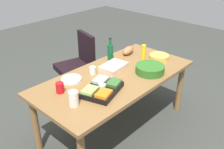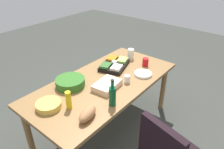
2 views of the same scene
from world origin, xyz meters
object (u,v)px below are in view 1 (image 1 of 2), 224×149
Objects in this scene: paper_cup at (93,70)px; bread_loaf at (128,50)px; veggie_tray at (102,89)px; red_solo_cup at (60,88)px; mayo_jar at (73,99)px; sheet_cake at (114,67)px; salad_bowl at (150,69)px; wine_bottle at (110,51)px; office_chair at (78,71)px; paper_plate_stack at (71,79)px; conference_table at (116,82)px; mustard_bottle at (144,52)px; chip_bowl at (159,57)px.

bread_loaf is at bearing 6.33° from paper_cup.
veggie_tray is 0.42m from red_solo_cup.
sheet_cake is at bearing 16.00° from mayo_jar.
wine_bottle is (-0.04, 0.59, 0.07)m from salad_bowl.
office_chair is 3.17× the size of wine_bottle.
red_solo_cup is at bearing -154.52° from paper_plate_stack.
sheet_cake is at bearing -129.56° from wine_bottle.
red_solo_cup is at bearing 78.93° from mayo_jar.
salad_bowl is (0.06, -1.25, 0.43)m from office_chair.
conference_table is 5.75× the size of salad_bowl.
mayo_jar is at bearing -172.62° from mustard_bottle.
wine_bottle reaches higher than bread_loaf.
wine_bottle is at bearing -88.07° from office_chair.
sheet_cake is at bearing 123.09° from salad_bowl.
chip_bowl is (0.40, 0.14, -0.02)m from salad_bowl.
veggie_tray is at bearing -119.98° from paper_cup.
paper_cup reaches higher than chip_bowl.
sheet_cake is (0.45, 0.25, -0.00)m from veggie_tray.
office_chair is at bearing 79.02° from sheet_cake.
red_solo_cup is at bearing 134.03° from veggie_tray.
mustard_bottle is at bearing 128.39° from chip_bowl.
paper_cup is 0.65m from mayo_jar.
bread_loaf is at bearing 20.67° from sheet_cake.
veggie_tray is 1.53× the size of sheet_cake.
conference_table is 7.99× the size of bread_loaf.
bread_loaf is (0.32, -0.71, 0.44)m from office_chair.
paper_cup is (-0.47, 0.46, -0.00)m from salad_bowl.
wine_bottle reaches higher than paper_cup.
paper_cup is (0.21, 0.36, 0.01)m from veggie_tray.
chip_bowl is 2.25× the size of red_solo_cup.
veggie_tray is at bearing -178.19° from chip_bowl.
red_solo_cup is at bearing -173.69° from bread_loaf.
paper_plate_stack is (-1.14, 0.38, -0.02)m from chip_bowl.
bread_loaf is 1.60× the size of mayo_jar.
office_chair is 8.39× the size of red_solo_cup.
mayo_jar is (-0.29, -0.39, 0.06)m from paper_plate_stack.
conference_table is at bearing -104.50° from office_chair.
conference_table is 21.32× the size of paper_cup.
salad_bowl is 1.78× the size of mustard_bottle.
wine_bottle reaches higher than office_chair.
wine_bottle reaches higher than mustard_bottle.
mayo_jar is at bearing -170.83° from conference_table.
paper_plate_stack is at bearing 146.73° from conference_table.
office_chair is 1.32m from red_solo_cup.
office_chair is at bearing 75.50° from conference_table.
chip_bowl is 1.03× the size of bread_loaf.
paper_plate_stack is (-0.70, -0.08, -0.10)m from wine_bottle.
paper_plate_stack is at bearing 162.31° from sheet_cake.
wine_bottle is 0.96m from red_solo_cup.
office_chair is 4.20× the size of paper_plate_stack.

